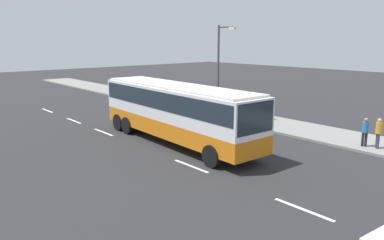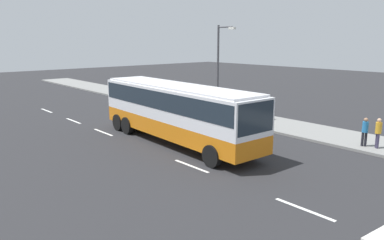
% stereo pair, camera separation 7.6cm
% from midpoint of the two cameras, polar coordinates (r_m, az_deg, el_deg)
% --- Properties ---
extents(ground_plane, '(120.00, 120.00, 0.00)m').
position_cam_midpoint_polar(ground_plane, '(21.72, -2.23, -3.58)').
color(ground_plane, '#28282B').
extents(sidewalk_curb, '(80.00, 4.00, 0.15)m').
position_cam_midpoint_polar(sidewalk_curb, '(27.44, 11.23, -0.29)').
color(sidewalk_curb, gray).
rests_on(sidewalk_curb, ground_plane).
extents(lane_centreline, '(27.55, 0.16, 0.01)m').
position_cam_midpoint_polar(lane_centreline, '(23.35, -11.44, -2.68)').
color(lane_centreline, white).
rests_on(lane_centreline, ground_plane).
extents(coach_bus, '(12.33, 3.23, 3.44)m').
position_cam_midpoint_polar(coach_bus, '(21.31, -2.38, 2.00)').
color(coach_bus, orange).
rests_on(coach_bus, ground_plane).
extents(pedestrian_near_curb, '(0.32, 0.32, 1.62)m').
position_cam_midpoint_polar(pedestrian_near_curb, '(22.43, 25.39, -1.43)').
color(pedestrian_near_curb, black).
rests_on(pedestrian_near_curb, sidewalk_curb).
extents(pedestrian_at_crossing, '(0.32, 0.32, 1.66)m').
position_cam_midpoint_polar(pedestrian_at_crossing, '(22.36, 27.07, -1.56)').
color(pedestrian_at_crossing, '#38334C').
rests_on(pedestrian_at_crossing, sidewalk_curb).
extents(street_lamp, '(1.68, 0.24, 6.86)m').
position_cam_midpoint_polar(street_lamp, '(27.47, 4.43, 8.38)').
color(street_lamp, '#47474C').
rests_on(street_lamp, sidewalk_curb).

